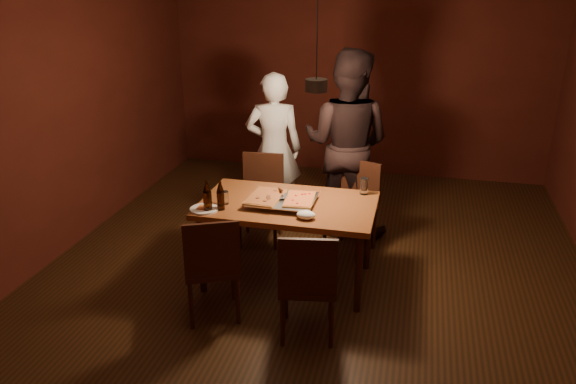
% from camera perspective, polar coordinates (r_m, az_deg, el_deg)
% --- Properties ---
extents(room_shell, '(6.00, 6.00, 6.00)m').
position_cam_1_polar(room_shell, '(4.69, 2.80, 6.57)').
color(room_shell, '#391F0F').
rests_on(room_shell, ground).
extents(dining_table, '(1.50, 0.90, 0.75)m').
position_cam_1_polar(dining_table, '(4.86, 0.00, -1.91)').
color(dining_table, brown).
rests_on(dining_table, floor).
extents(chair_far_left, '(0.46, 0.46, 0.49)m').
position_cam_1_polar(chair_far_left, '(5.72, -2.69, 0.25)').
color(chair_far_left, '#38190F').
rests_on(chair_far_left, floor).
extents(chair_far_right, '(0.54, 0.54, 0.49)m').
position_cam_1_polar(chair_far_right, '(5.53, 6.83, -0.63)').
color(chair_far_right, '#38190F').
rests_on(chair_far_right, floor).
extents(chair_near_left, '(0.56, 0.56, 0.49)m').
position_cam_1_polar(chair_near_left, '(4.39, -7.76, -6.83)').
color(chair_near_left, '#38190F').
rests_on(chair_near_left, floor).
extents(chair_near_right, '(0.48, 0.48, 0.49)m').
position_cam_1_polar(chair_near_right, '(4.13, 2.03, -8.60)').
color(chair_near_right, '#38190F').
rests_on(chair_near_right, floor).
extents(pizza_tray, '(0.56, 0.46, 0.05)m').
position_cam_1_polar(pizza_tray, '(4.80, -0.55, -0.95)').
color(pizza_tray, silver).
rests_on(pizza_tray, dining_table).
extents(pizza_meat, '(0.30, 0.44, 0.02)m').
position_cam_1_polar(pizza_meat, '(4.81, -2.30, -0.46)').
color(pizza_meat, maroon).
rests_on(pizza_meat, pizza_tray).
extents(pizza_cheese, '(0.27, 0.40, 0.02)m').
position_cam_1_polar(pizza_cheese, '(4.76, 1.19, -0.70)').
color(pizza_cheese, gold).
rests_on(pizza_cheese, pizza_tray).
extents(spatula, '(0.18, 0.26, 0.04)m').
position_cam_1_polar(spatula, '(4.80, -0.47, -0.43)').
color(spatula, silver).
rests_on(spatula, pizza_tray).
extents(beer_bottle_a, '(0.07, 0.07, 0.27)m').
position_cam_1_polar(beer_bottle_a, '(4.66, -8.20, -0.42)').
color(beer_bottle_a, black).
rests_on(beer_bottle_a, dining_table).
extents(beer_bottle_b, '(0.07, 0.07, 0.25)m').
position_cam_1_polar(beer_bottle_b, '(4.68, -6.87, -0.37)').
color(beer_bottle_b, black).
rests_on(beer_bottle_b, dining_table).
extents(water_glass_left, '(0.07, 0.07, 0.11)m').
position_cam_1_polar(water_glass_left, '(4.82, -6.48, -0.57)').
color(water_glass_left, silver).
rests_on(water_glass_left, dining_table).
extents(water_glass_right, '(0.07, 0.07, 0.15)m').
position_cam_1_polar(water_glass_right, '(5.04, 7.75, 0.59)').
color(water_glass_right, silver).
rests_on(water_glass_right, dining_table).
extents(plate_slice, '(0.24, 0.24, 0.03)m').
position_cam_1_polar(plate_slice, '(4.73, -8.51, -1.71)').
color(plate_slice, white).
rests_on(plate_slice, dining_table).
extents(napkin, '(0.16, 0.12, 0.06)m').
position_cam_1_polar(napkin, '(4.51, 1.83, -2.34)').
color(napkin, white).
rests_on(napkin, dining_table).
extents(diner_white, '(0.67, 0.52, 1.65)m').
position_cam_1_polar(diner_white, '(6.06, -1.45, 4.40)').
color(diner_white, white).
rests_on(diner_white, floor).
extents(diner_dark, '(1.06, 0.89, 1.93)m').
position_cam_1_polar(diner_dark, '(5.79, 5.97, 4.89)').
color(diner_dark, black).
rests_on(diner_dark, floor).
extents(pendant_lamp, '(0.18, 0.18, 1.10)m').
position_cam_1_polar(pendant_lamp, '(4.61, 2.88, 10.90)').
color(pendant_lamp, black).
rests_on(pendant_lamp, ceiling).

